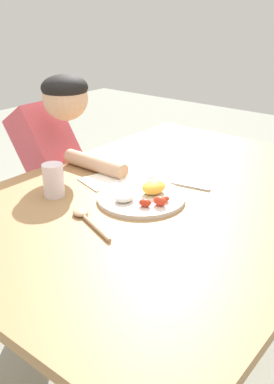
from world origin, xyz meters
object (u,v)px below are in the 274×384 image
Objects in this scene: drinking_cup at (53,180)px; person at (50,196)px; plate at (143,196)px; spoon at (86,218)px; fork at (179,184)px.

drinking_cup is 0.10× the size of person.
person is at bearing 81.43° from plate.
drinking_cup is at bearing 53.66° from person.
spoon is 0.19m from drinking_cup.
person is (0.22, 0.30, -0.22)m from drinking_cup.
drinking_cup reaches higher than plate.
spoon is at bearing 167.98° from plate.
fork is at bearing -7.30° from plate.
person is at bearing 53.66° from drinking_cup.
drinking_cup is at bearing 4.26° from spoon.
fork is 1.11× the size of spoon.
fork is at bearing -38.81° from drinking_cup.
plate is at bearing 81.43° from person.
drinking_cup reaches higher than fork.
plate is 0.16m from fork.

